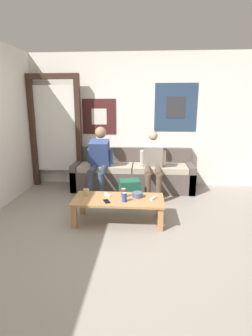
{
  "coord_description": "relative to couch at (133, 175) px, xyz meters",
  "views": [
    {
      "loc": [
        0.32,
        -2.76,
        1.61
      ],
      "look_at": [
        0.04,
        1.17,
        0.64
      ],
      "focal_mm": 28.0,
      "sensor_mm": 36.0,
      "label": 1
    }
  ],
  "objects": [
    {
      "name": "backpack",
      "position": [
        -0.01,
        -0.8,
        -0.08
      ],
      "size": [
        0.38,
        0.36,
        0.4
      ],
      "color": "#1E5642",
      "rests_on": "ground_plane"
    },
    {
      "name": "door_frame",
      "position": [
        -1.51,
        0.13,
        0.92
      ],
      "size": [
        1.0,
        0.1,
        2.15
      ],
      "color": "#382319",
      "rests_on": "ground_plane"
    },
    {
      "name": "drink_can_blue",
      "position": [
        -0.04,
        -1.59,
        0.13
      ],
      "size": [
        0.07,
        0.07,
        0.12
      ],
      "color": "#28479E",
      "rests_on": "coffee_table"
    },
    {
      "name": "coffee_table",
      "position": [
        -0.13,
        -1.48,
        0.01
      ],
      "size": [
        1.24,
        0.57,
        0.34
      ],
      "color": "#B27F4C",
      "rests_on": "ground_plane"
    },
    {
      "name": "wall_back",
      "position": [
        -0.1,
        0.35,
        1.0
      ],
      "size": [
        10.0,
        0.07,
        2.55
      ],
      "color": "white",
      "rests_on": "ground_plane"
    },
    {
      "name": "ground_plane",
      "position": [
        -0.1,
        -2.1,
        -0.27
      ],
      "size": [
        18.0,
        18.0,
        0.0
      ],
      "primitive_type": "plane",
      "color": "gray"
    },
    {
      "name": "person_seated_adult",
      "position": [
        -0.59,
        -0.34,
        0.38
      ],
      "size": [
        0.47,
        0.9,
        1.2
      ],
      "color": "#384256",
      "rests_on": "ground_plane"
    },
    {
      "name": "couch",
      "position": [
        0.0,
        0.0,
        0.0
      ],
      "size": [
        2.28,
        0.7,
        0.76
      ],
      "color": "#564C47",
      "rests_on": "ground_plane"
    },
    {
      "name": "game_controller_near_right",
      "position": [
        0.35,
        -1.47,
        0.08
      ],
      "size": [
        0.1,
        0.14,
        0.03
      ],
      "color": "white",
      "rests_on": "coffee_table"
    },
    {
      "name": "pillar_candle",
      "position": [
        -0.6,
        -1.39,
        0.11
      ],
      "size": [
        0.08,
        0.08,
        0.11
      ],
      "color": "tan",
      "rests_on": "coffee_table"
    },
    {
      "name": "ceramic_bowl",
      "position": [
        0.13,
        -1.4,
        0.11
      ],
      "size": [
        0.16,
        0.16,
        0.07
      ],
      "color": "#475B75",
      "rests_on": "coffee_table"
    },
    {
      "name": "game_controller_near_left",
      "position": [
        -0.29,
        -1.38,
        0.08
      ],
      "size": [
        0.12,
        0.13,
        0.03
      ],
      "color": "white",
      "rests_on": "coffee_table"
    },
    {
      "name": "person_seated_teen",
      "position": [
        0.37,
        -0.35,
        0.33
      ],
      "size": [
        0.47,
        0.94,
        1.12
      ],
      "color": "brown",
      "rests_on": "ground_plane"
    },
    {
      "name": "drink_can_red",
      "position": [
        -0.06,
        -1.42,
        0.13
      ],
      "size": [
        0.07,
        0.07,
        0.12
      ],
      "color": "maroon",
      "rests_on": "coffee_table"
    },
    {
      "name": "cell_phone",
      "position": [
        -0.27,
        -1.61,
        0.07
      ],
      "size": [
        0.12,
        0.15,
        0.01
      ],
      "color": "black",
      "rests_on": "coffee_table"
    }
  ]
}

